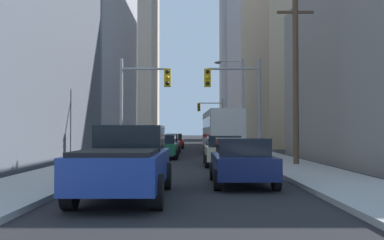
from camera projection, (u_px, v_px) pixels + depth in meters
sidewalk_left at (152, 145)px, 53.01m from camera, size 2.97×160.00×0.15m
sidewalk_right at (232, 145)px, 52.98m from camera, size 2.97×160.00×0.15m
city_bus at (222, 129)px, 36.17m from camera, size 2.80×11.56×3.40m
pickup_truck_blue at (128, 162)px, 11.38m from camera, size 2.20×5.40×1.90m
sedan_navy at (243, 161)px, 13.95m from camera, size 1.95×4.20×1.52m
sedan_beige at (225, 151)px, 21.81m from camera, size 1.95×4.20×1.52m
sedan_green at (164, 147)px, 27.55m from camera, size 1.95×4.22×1.52m
sedan_black at (169, 144)px, 34.28m from camera, size 1.95×4.21×1.52m
sedan_red at (176, 141)px, 44.85m from camera, size 1.95×4.21×1.52m
traffic_signal_near_left at (144, 93)px, 25.16m from camera, size 2.97×0.44×6.00m
traffic_signal_near_right at (237, 92)px, 25.14m from camera, size 3.30×0.44×6.00m
traffic_signal_far_right at (213, 114)px, 55.28m from camera, size 3.33×0.44×6.00m
utility_pole_right at (297, 70)px, 21.23m from camera, size 2.20×0.28×9.04m
street_lamp_right at (239, 96)px, 34.07m from camera, size 2.34×0.32×7.50m
building_left_mid_office at (50, 2)px, 47.84m from camera, size 16.80×23.11×32.30m
building_right_mid_block at (352, 34)px, 53.38m from camera, size 24.40×23.52×27.62m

